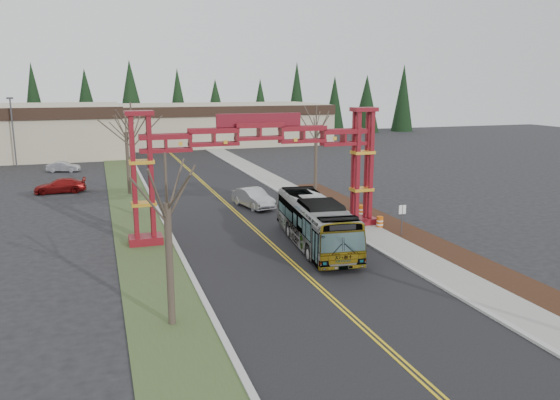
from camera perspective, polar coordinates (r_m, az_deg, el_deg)
name	(u,v)px	position (r m, az deg, el deg)	size (l,w,h in m)	color
ground	(384,346)	(23.64, 10.77, -14.74)	(200.00, 200.00, 0.00)	black
road	(236,213)	(45.80, -4.59, -1.33)	(12.00, 110.00, 0.02)	black
lane_line_left	(235,213)	(45.77, -4.73, -1.32)	(0.12, 100.00, 0.01)	gold
lane_line_right	(238,212)	(45.83, -4.44, -1.30)	(0.12, 100.00, 0.01)	gold
curb_right	(305,207)	(47.59, 2.61, -0.72)	(0.30, 110.00, 0.15)	#AFB0AA
sidewalk_right	(320,206)	(48.12, 4.22, -0.59)	(2.60, 110.00, 0.14)	gray
landscape_strip	(448,252)	(36.66, 17.16, -5.17)	(2.60, 50.00, 0.12)	black
grass_median	(138,220)	(44.62, -14.61, -2.01)	(4.00, 110.00, 0.08)	#3A4E27
curb_left	(162,218)	(44.76, -12.25, -1.80)	(0.30, 110.00, 0.15)	#AFB0AA
gateway_arch	(259,151)	(38.09, -2.18, 5.11)	(18.20, 1.60, 8.90)	maroon
retail_building_east	(216,124)	(100.63, -6.70, 7.93)	(38.00, 20.30, 7.00)	#BBAD8F
conifer_treeline	(154,105)	(110.90, -13.05, 9.62)	(116.10, 5.60, 13.00)	black
transit_bus	(315,223)	(36.03, 3.72, -2.37)	(2.72, 11.63, 3.24)	#9DA0A5
silver_sedan	(253,198)	(47.54, -2.80, 0.21)	(1.77, 5.07, 1.67)	#A5A8AD
parked_car_mid_a	(60,186)	(58.13, -21.99, 1.39)	(1.99, 4.89, 1.42)	maroon
parked_car_far_a	(63,167)	(71.96, -21.69, 3.24)	(1.33, 3.81, 1.26)	#AFB1B8
bare_tree_median_near	(167,204)	(23.74, -11.73, -0.37)	(3.25, 3.25, 7.75)	#382D26
bare_tree_median_mid	(132,132)	(45.09, -15.21, 6.85)	(3.51, 3.51, 9.19)	#382D26
bare_tree_median_far	(126,133)	(54.43, -15.79, 6.80)	(3.19, 3.19, 8.18)	#382D26
bare_tree_right_far	(316,129)	(54.57, 3.80, 7.41)	(3.38, 3.38, 8.46)	#382D26
light_pole_far	(13,127)	(79.07, -26.15, 6.89)	(0.77, 0.39, 8.91)	#3F3F44
street_sign	(402,214)	(39.08, 12.65, -1.45)	(0.52, 0.08, 2.30)	#3F3F44
barrel_south	(380,223)	(41.31, 10.38, -2.33)	(0.50, 0.50, 0.92)	#D4580B
barrel_mid	(361,211)	(44.54, 8.51, -1.17)	(0.54, 0.54, 1.00)	#D4580B
barrel_north	(354,207)	(45.86, 7.75, -0.77)	(0.54, 0.54, 0.99)	#D4580B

